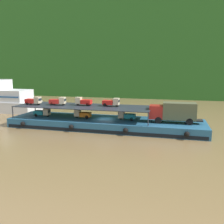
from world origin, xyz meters
name	(u,v)px	position (x,y,z in m)	size (l,w,h in m)	color
ground_plane	(105,128)	(0.00, 0.00, 0.00)	(400.00, 400.00, 0.00)	brown
hillside_far_bank	(148,29)	(0.00, 60.61, 25.37)	(146.93, 40.40, 45.04)	#286023
cargo_barge	(105,123)	(0.00, -0.03, 0.75)	(31.69, 8.16, 1.50)	#23567A
covered_lorry	(174,112)	(10.86, -0.23, 3.19)	(7.90, 2.44, 3.10)	maroon
cargo_rack	(83,106)	(-3.80, 0.00, 3.44)	(22.49, 6.77, 2.00)	#232833
mini_truck_lower_stern	(43,112)	(-11.07, -0.57, 2.19)	(2.76, 1.23, 1.38)	teal
mini_truck_lower_aft	(82,114)	(-3.84, -0.29, 2.19)	(2.76, 1.24, 1.38)	orange
mini_truck_lower_mid	(126,116)	(3.54, 0.21, 2.19)	(2.79, 1.28, 1.38)	teal
mini_truck_upper_stern	(34,101)	(-12.63, -0.67, 4.19)	(2.79, 1.30, 1.38)	red
mini_truck_upper_mid	(58,101)	(-8.29, -0.15, 4.19)	(2.80, 1.30, 1.38)	red
mini_truck_upper_fore	(83,101)	(-3.97, 0.59, 4.19)	(2.76, 1.23, 1.38)	red
mini_truck_upper_bow	(111,102)	(0.87, 0.79, 4.19)	(2.77, 1.26, 1.38)	red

